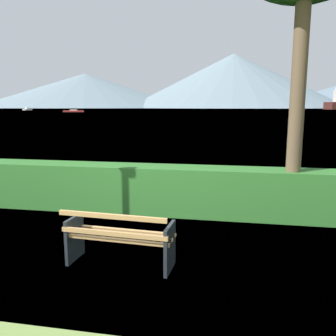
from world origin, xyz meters
TOP-DOWN VIEW (x-y plane):
  - ground_plane at (0.00, 0.00)m, footprint 1400.00×1400.00m
  - water_surface at (0.00, 308.40)m, footprint 620.00×620.00m
  - park_bench at (-0.00, -0.06)m, footprint 1.61×0.67m
  - hedge_row at (0.00, 2.64)m, footprint 9.00×0.77m
  - fishing_boat_near at (-64.01, 133.03)m, footprint 8.76×5.50m
  - tender_far at (-119.75, 187.98)m, footprint 2.31×7.46m
  - distant_hills at (-43.29, 559.27)m, footprint 737.29×378.32m

SIDE VIEW (x-z plane):
  - ground_plane at x=0.00m, z-range 0.00..0.00m
  - water_surface at x=0.00m, z-range 0.00..0.00m
  - fishing_boat_near at x=-64.01m, z-range -0.14..0.93m
  - park_bench at x=0.00m, z-range -0.01..0.86m
  - hedge_row at x=0.00m, z-range 0.00..1.03m
  - tender_far at x=-119.75m, z-range -0.21..1.38m
  - distant_hills at x=-43.29m, z-range -8.24..73.00m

